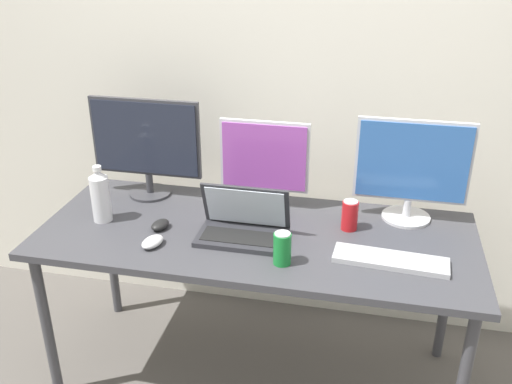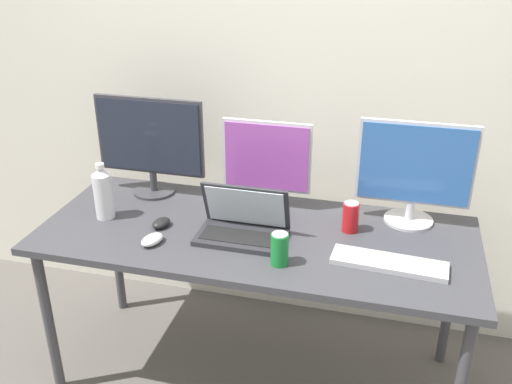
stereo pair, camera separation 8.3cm
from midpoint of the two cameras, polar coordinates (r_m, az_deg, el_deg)
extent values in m
plane|color=#5B5651|center=(2.75, 0.90, -17.61)|extent=(16.00, 16.00, 0.00)
cube|color=silver|center=(2.66, 4.21, 12.78)|extent=(7.00, 0.08, 2.60)
cylinder|color=#424247|center=(2.59, -19.14, -12.22)|extent=(0.04, 0.04, 0.71)
cylinder|color=#424247|center=(3.01, -13.04, -5.66)|extent=(0.04, 0.04, 0.71)
cylinder|color=#424247|center=(2.75, 19.70, -9.93)|extent=(0.04, 0.04, 0.71)
cube|color=#3D3D42|center=(2.32, 1.03, -4.37)|extent=(1.76, 0.73, 0.03)
cylinder|color=#38383D|center=(2.68, -9.26, 0.10)|extent=(0.19, 0.19, 0.01)
cylinder|color=#38383D|center=(2.66, -9.33, 1.09)|extent=(0.03, 0.03, 0.09)
cube|color=#38383D|center=(2.58, -9.67, 5.54)|extent=(0.50, 0.02, 0.35)
cube|color=#232838|center=(2.57, -9.79, 5.45)|extent=(0.48, 0.01, 0.33)
cylinder|color=silver|center=(2.52, 1.99, -1.23)|extent=(0.17, 0.17, 0.01)
cylinder|color=silver|center=(2.51, 2.00, -0.41)|extent=(0.03, 0.03, 0.07)
cube|color=silver|center=(2.43, 2.07, 3.60)|extent=(0.39, 0.02, 0.31)
cube|color=#A54CB2|center=(2.42, 2.00, 3.49)|extent=(0.36, 0.01, 0.29)
cylinder|color=silver|center=(2.49, 15.92, -2.69)|extent=(0.20, 0.20, 0.01)
cylinder|color=silver|center=(2.47, 16.03, -1.80)|extent=(0.03, 0.03, 0.08)
cube|color=silver|center=(2.38, 16.64, 2.74)|extent=(0.46, 0.02, 0.35)
cube|color=#3366B2|center=(2.37, 16.64, 2.62)|extent=(0.44, 0.01, 0.32)
cube|color=#2D2D33|center=(2.26, -0.41, -4.54)|extent=(0.35, 0.20, 0.02)
cube|color=black|center=(2.24, -0.51, -4.47)|extent=(0.31, 0.11, 0.00)
cube|color=#2D2D33|center=(2.26, 0.02, -1.39)|extent=(0.35, 0.08, 0.19)
cube|color=silver|center=(2.26, -0.02, -1.52)|extent=(0.32, 0.06, 0.17)
cube|color=#B2B2B7|center=(2.16, 14.24, -6.91)|extent=(0.43, 0.15, 0.02)
ellipsoid|color=silver|center=(2.25, -9.30, -4.73)|extent=(0.09, 0.12, 0.04)
ellipsoid|color=black|center=(2.37, -8.48, -3.09)|extent=(0.08, 0.10, 0.04)
cylinder|color=silver|center=(2.46, -14.07, -0.42)|extent=(0.08, 0.08, 0.19)
cone|color=silver|center=(2.41, -14.35, 1.98)|extent=(0.07, 0.07, 0.03)
cylinder|color=white|center=(2.40, -14.41, 2.53)|extent=(0.04, 0.04, 0.02)
cylinder|color=red|center=(2.33, 10.44, -2.51)|extent=(0.07, 0.07, 0.12)
cylinder|color=silver|center=(2.30, 10.56, -1.13)|extent=(0.06, 0.06, 0.00)
cylinder|color=#197F33|center=(2.08, 3.52, -5.76)|extent=(0.07, 0.07, 0.12)
cylinder|color=silver|center=(2.05, 3.57, -4.25)|extent=(0.06, 0.06, 0.00)
camera|label=1|loc=(0.04, -88.94, 0.50)|focal=40.00mm
camera|label=2|loc=(0.04, 91.06, -0.50)|focal=40.00mm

